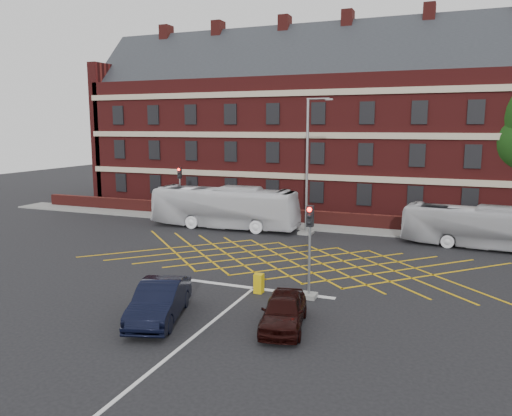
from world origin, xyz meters
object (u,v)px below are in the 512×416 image
(bus_left, at_px, (224,207))
(utility_cabinet, at_px, (259,283))
(car_navy, at_px, (159,301))
(traffic_light_near, at_px, (309,260))
(bus_right, at_px, (482,227))
(car_maroon, at_px, (284,311))
(traffic_light_far, at_px, (180,197))
(direction_signs, at_px, (177,202))
(street_lamp, at_px, (308,188))

(bus_left, height_order, utility_cabinet, bus_left)
(car_navy, height_order, traffic_light_near, traffic_light_near)
(bus_left, xyz_separation_m, bus_right, (18.08, 0.18, -0.24))
(bus_left, relative_size, utility_cabinet, 12.60)
(traffic_light_near, bearing_deg, bus_right, 59.55)
(car_maroon, height_order, traffic_light_far, traffic_light_far)
(traffic_light_near, bearing_deg, car_navy, -136.37)
(car_maroon, bearing_deg, traffic_light_near, 78.79)
(traffic_light_near, bearing_deg, bus_left, 128.44)
(traffic_light_far, bearing_deg, bus_left, -27.03)
(car_navy, height_order, direction_signs, direction_signs)
(bus_right, distance_m, car_maroon, 18.55)
(car_navy, height_order, street_lamp, street_lamp)
(street_lamp, relative_size, direction_signs, 4.40)
(bus_left, bearing_deg, car_maroon, -149.21)
(car_maroon, height_order, direction_signs, direction_signs)
(bus_right, height_order, traffic_light_far, traffic_light_far)
(bus_right, height_order, traffic_light_near, traffic_light_near)
(traffic_light_near, bearing_deg, utility_cabinet, -175.63)
(traffic_light_far, bearing_deg, bus_right, -6.35)
(car_navy, distance_m, street_lamp, 18.06)
(bus_right, distance_m, utility_cabinet, 16.80)
(utility_cabinet, bearing_deg, bus_right, 52.85)
(bus_left, bearing_deg, utility_cabinet, -149.94)
(direction_signs, bearing_deg, utility_cabinet, -48.89)
(car_maroon, relative_size, street_lamp, 0.41)
(car_navy, bearing_deg, street_lamp, 69.44)
(street_lamp, height_order, utility_cabinet, street_lamp)
(car_navy, bearing_deg, car_maroon, -4.73)
(street_lamp, bearing_deg, utility_cabinet, -83.93)
(car_navy, relative_size, traffic_light_far, 1.11)
(street_lamp, bearing_deg, bus_left, -178.98)
(traffic_light_near, height_order, traffic_light_far, same)
(utility_cabinet, bearing_deg, direction_signs, 131.11)
(street_lamp, xyz_separation_m, utility_cabinet, (1.42, -13.30, -2.94))
(car_navy, distance_m, traffic_light_far, 23.26)
(bus_right, bearing_deg, utility_cabinet, 148.80)
(traffic_light_far, relative_size, utility_cabinet, 4.68)
(direction_signs, bearing_deg, traffic_light_near, -43.87)
(traffic_light_far, distance_m, direction_signs, 0.77)
(bus_left, height_order, car_navy, bus_left)
(traffic_light_near, relative_size, direction_signs, 1.94)
(bus_right, bearing_deg, car_maroon, 161.23)
(car_maroon, relative_size, traffic_light_near, 0.94)
(street_lamp, xyz_separation_m, direction_signs, (-11.97, 2.03, -2.02))
(car_navy, xyz_separation_m, direction_signs, (-10.82, 19.86, 0.60))
(bus_right, xyz_separation_m, traffic_light_far, (-23.59, 2.63, 0.40))
(car_navy, xyz_separation_m, traffic_light_near, (4.94, 4.71, 0.98))
(car_maroon, xyz_separation_m, street_lamp, (-3.80, 16.77, 2.72))
(utility_cabinet, bearing_deg, car_maroon, -55.54)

